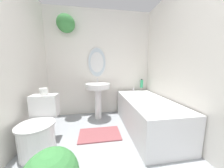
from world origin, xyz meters
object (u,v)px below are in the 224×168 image
at_px(pedestal_sink, 98,92).
at_px(toilet, 39,130).
at_px(bathtub, 146,113).
at_px(shampoo_bottle, 142,84).
at_px(toilet_paper_roll, 44,92).

bearing_deg(pedestal_sink, toilet, -133.85).
xyz_separation_m(bathtub, shampoo_bottle, (0.21, 0.71, 0.44)).
distance_m(bathtub, shampoo_bottle, 0.86).
relative_size(pedestal_sink, shampoo_bottle, 4.20).
bearing_deg(toilet, toilet_paper_roll, 90.00).
distance_m(pedestal_sink, shampoo_bottle, 1.09).
xyz_separation_m(toilet, pedestal_sink, (0.82, 0.85, 0.30)).
relative_size(pedestal_sink, bathtub, 0.56).
height_order(toilet, toilet_paper_roll, toilet_paper_roll).
height_order(shampoo_bottle, toilet_paper_roll, shampoo_bottle).
relative_size(bathtub, shampoo_bottle, 7.54).
height_order(bathtub, toilet_paper_roll, toilet_paper_roll).
height_order(pedestal_sink, toilet_paper_roll, pedestal_sink).
height_order(toilet, shampoo_bottle, shampoo_bottle).
distance_m(toilet, pedestal_sink, 1.22).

